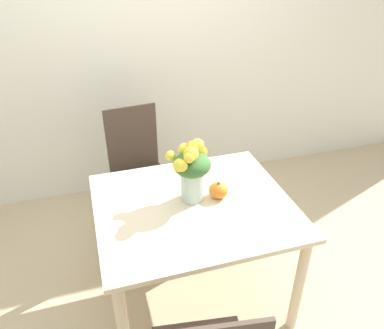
# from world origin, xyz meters

# --- Properties ---
(ground_plane) EXTENTS (12.00, 12.00, 0.00)m
(ground_plane) POSITION_xyz_m (0.00, 0.00, 0.00)
(ground_plane) COLOR tan
(wall_back) EXTENTS (8.00, 0.06, 2.70)m
(wall_back) POSITION_xyz_m (0.00, 1.46, 1.35)
(wall_back) COLOR silver
(wall_back) RESTS_ON ground_plane
(dining_table) EXTENTS (1.11, 0.95, 0.75)m
(dining_table) POSITION_xyz_m (0.00, 0.00, 0.64)
(dining_table) COLOR beige
(dining_table) RESTS_ON ground_plane
(flower_vase) EXTENTS (0.24, 0.22, 0.37)m
(flower_vase) POSITION_xyz_m (0.00, 0.06, 0.94)
(flower_vase) COLOR #B2CCBC
(flower_vase) RESTS_ON dining_table
(pumpkin) EXTENTS (0.11, 0.11, 0.10)m
(pumpkin) POSITION_xyz_m (0.16, 0.03, 0.79)
(pumpkin) COLOR orange
(pumpkin) RESTS_ON dining_table
(dining_chair_near_window) EXTENTS (0.46, 0.46, 0.98)m
(dining_chair_near_window) POSITION_xyz_m (-0.19, 0.85, 0.50)
(dining_chair_near_window) COLOR #47382D
(dining_chair_near_window) RESTS_ON ground_plane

